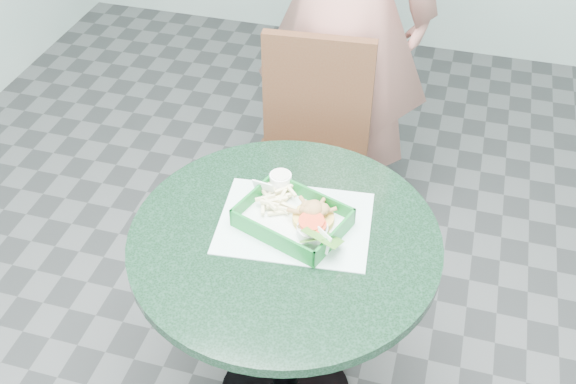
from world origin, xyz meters
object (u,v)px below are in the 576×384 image
(dining_chair, at_px, (310,149))
(crab_sandwich, at_px, (312,213))
(cafe_table, at_px, (285,283))
(sauce_ramekin, at_px, (265,189))
(food_basket, at_px, (293,226))

(dining_chair, xyz_separation_m, crab_sandwich, (0.15, -0.60, 0.27))
(cafe_table, bearing_deg, sauce_ramekin, 125.39)
(food_basket, distance_m, crab_sandwich, 0.06)
(crab_sandwich, distance_m, sauce_ramekin, 0.16)
(food_basket, distance_m, sauce_ramekin, 0.14)
(dining_chair, xyz_separation_m, sauce_ramekin, (0.01, -0.54, 0.27))
(dining_chair, height_order, sauce_ramekin, dining_chair)
(sauce_ramekin, bearing_deg, crab_sandwich, -21.73)
(dining_chair, bearing_deg, cafe_table, -86.43)
(sauce_ramekin, bearing_deg, cafe_table, -54.61)
(cafe_table, relative_size, sauce_ramekin, 13.52)
(cafe_table, distance_m, sauce_ramekin, 0.27)
(crab_sandwich, height_order, sauce_ramekin, crab_sandwich)
(crab_sandwich, xyz_separation_m, sauce_ramekin, (-0.15, 0.06, 0.00))
(dining_chair, relative_size, sauce_ramekin, 15.37)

